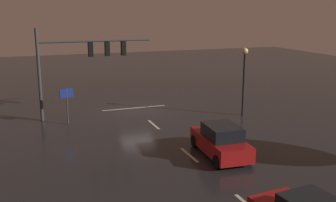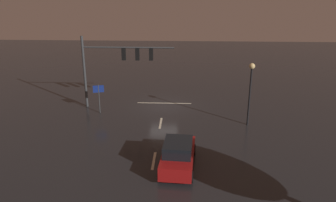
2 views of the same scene
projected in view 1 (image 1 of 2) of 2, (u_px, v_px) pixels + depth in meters
ground_plane at (137, 110)px, 30.19m from camera, size 80.00×80.00×0.00m
traffic_signal_assembly at (82, 56)px, 27.56m from camera, size 7.90×0.47×6.28m
lane_dash_far at (154, 125)px, 26.54m from camera, size 0.16×2.20×0.01m
lane_dash_mid at (189, 155)px, 21.05m from camera, size 0.16×2.20×0.01m
stop_bar at (134, 108)px, 30.95m from camera, size 5.00×0.16×0.01m
car_approaching at (221, 141)px, 20.79m from camera, size 2.17×4.47×1.70m
street_lamp_left_kerb at (244, 68)px, 28.07m from camera, size 0.44×0.44×4.86m
route_sign at (67, 98)px, 26.20m from camera, size 0.88×0.30×2.47m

